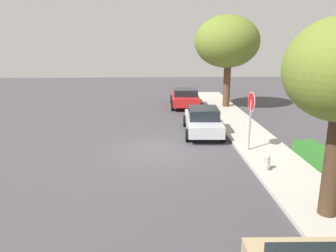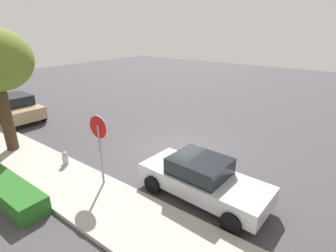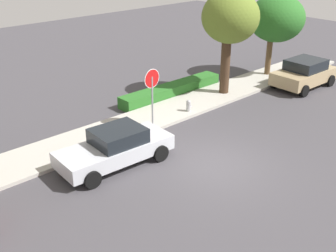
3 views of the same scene
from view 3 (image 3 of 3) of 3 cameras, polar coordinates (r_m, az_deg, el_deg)
name	(u,v)px [view 3 (image 3 of 3)]	position (r m, az deg, el deg)	size (l,w,h in m)	color
ground_plane	(215,165)	(15.92, 6.42, -5.30)	(60.00, 60.00, 0.00)	#423F44
sidewalk_curb	(134,124)	(19.06, -4.57, 0.30)	(32.00, 2.34, 0.14)	#B2ADA3
stop_sign	(152,88)	(18.12, -2.17, 5.22)	(0.84, 0.08, 2.71)	gray
parked_car_silver	(116,147)	(15.69, -7.10, -2.86)	(4.42, 2.12, 1.41)	silver
parked_car_tan	(304,73)	(24.84, 17.95, 6.83)	(3.91, 2.21, 1.56)	tan
street_tree_near_corner	(230,19)	(21.79, 8.44, 14.19)	(2.90, 2.90, 5.44)	#422D1E
street_tree_far	(277,19)	(25.70, 14.51, 13.89)	(3.20, 3.20, 4.81)	brown
fire_hydrant	(189,107)	(20.13, 2.80, 2.62)	(0.30, 0.22, 0.72)	#A5A5A8
front_yard_hedge	(172,90)	(22.42, 0.52, 4.86)	(6.45, 0.92, 0.62)	#286623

